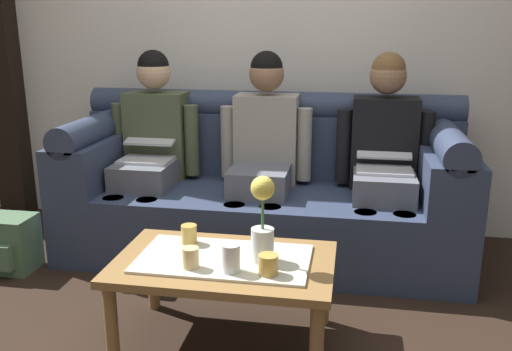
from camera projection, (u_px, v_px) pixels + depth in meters
back_wall_patterned at (277, 11)px, 3.60m from camera, size 6.00×0.12×2.90m
couch at (264, 194)px, 3.39m from camera, size 2.36×0.88×0.96m
person_left at (152, 143)px, 3.42m from camera, size 0.56×0.67×1.22m
person_middle at (264, 147)px, 3.31m from camera, size 0.56×0.67×1.22m
person_right at (384, 152)px, 3.19m from camera, size 0.56×0.67×1.22m
coffee_table at (224, 270)px, 2.38m from camera, size 0.94×0.59×0.41m
flower_vase at (263, 221)px, 2.29m from camera, size 0.10×0.10×0.37m
cup_near_left at (191, 258)px, 2.26m from camera, size 0.07×0.07×0.09m
cup_near_right at (268, 264)px, 2.20m from camera, size 0.08×0.08×0.08m
cup_far_center at (231, 258)px, 2.22m from camera, size 0.07×0.07×0.12m
cup_far_left at (189, 234)px, 2.51m from camera, size 0.07×0.07×0.09m
backpack_left at (5, 244)px, 3.16m from camera, size 0.33×0.26×0.32m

